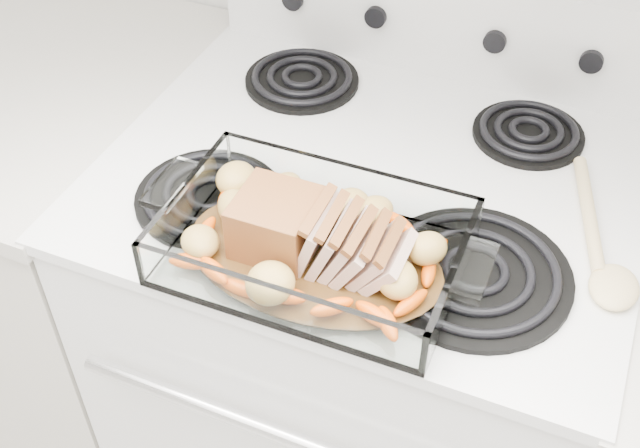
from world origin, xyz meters
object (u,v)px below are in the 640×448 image
at_px(counter_left, 69,261).
at_px(pork_roast, 304,233).
at_px(baking_dish, 314,251).
at_px(electric_range, 365,355).

xyz_separation_m(counter_left, pork_roast, (0.65, -0.22, 0.52)).
bearing_deg(baking_dish, electric_range, 88.24).
bearing_deg(counter_left, baking_dish, -18.52).
bearing_deg(baking_dish, counter_left, 161.00).
xyz_separation_m(baking_dish, pork_roast, (-0.01, 0.00, 0.03)).
distance_m(counter_left, baking_dish, 0.86).
height_order(baking_dish, pork_roast, pork_roast).
distance_m(counter_left, pork_roast, 0.86).
relative_size(electric_range, pork_roast, 4.99).
height_order(counter_left, pork_roast, pork_roast).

